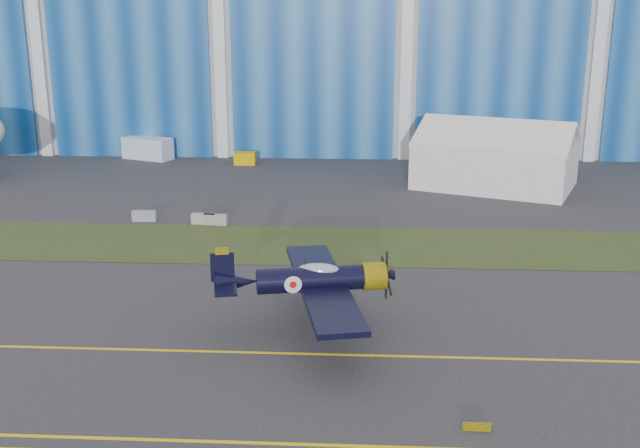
# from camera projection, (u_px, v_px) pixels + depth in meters

# --- Properties ---
(ground) EXTENTS (260.00, 260.00, 0.00)m
(ground) POSITION_uv_depth(u_px,v_px,m) (76.00, 311.00, 44.71)
(ground) COLOR #36353A
(ground) RESTS_ON ground
(grass_median) EXTENTS (260.00, 10.00, 0.02)m
(grass_median) POSITION_uv_depth(u_px,v_px,m) (143.00, 242.00, 58.15)
(grass_median) COLOR #475128
(grass_median) RESTS_ON ground
(hangar) EXTENTS (220.00, 45.70, 30.00)m
(hangar) POSITION_uv_depth(u_px,v_px,m) (248.00, 28.00, 109.54)
(hangar) COLOR silver
(hangar) RESTS_ON ground
(taxiway_centreline) EXTENTS (200.00, 0.20, 0.02)m
(taxiway_centreline) POSITION_uv_depth(u_px,v_px,m) (42.00, 347.00, 39.90)
(taxiway_centreline) COLOR yellow
(taxiway_centreline) RESTS_ON ground
(guard_board_right) EXTENTS (1.20, 0.15, 0.35)m
(guard_board_right) POSITION_uv_depth(u_px,v_px,m) (477.00, 427.00, 31.96)
(guard_board_right) COLOR yellow
(guard_board_right) RESTS_ON ground
(warbird) EXTENTS (13.83, 15.65, 4.05)m
(warbird) POSITION_uv_depth(u_px,v_px,m) (311.00, 279.00, 41.07)
(warbird) COLOR black
(warbird) RESTS_ON ground
(tent) EXTENTS (18.20, 15.97, 7.04)m
(tent) POSITION_uv_depth(u_px,v_px,m) (496.00, 152.00, 75.78)
(tent) COLOR white
(tent) RESTS_ON ground
(shipping_container) EXTENTS (6.49, 4.49, 2.61)m
(shipping_container) POSITION_uv_depth(u_px,v_px,m) (148.00, 148.00, 90.53)
(shipping_container) COLOR silver
(shipping_container) RESTS_ON ground
(tug) EXTENTS (2.50, 1.59, 1.44)m
(tug) POSITION_uv_depth(u_px,v_px,m) (245.00, 158.00, 87.42)
(tug) COLOR #D8AF06
(tug) RESTS_ON ground
(barrier_a) EXTENTS (2.05, 0.79, 0.90)m
(barrier_a) POSITION_uv_depth(u_px,v_px,m) (144.00, 216.00, 63.83)
(barrier_a) COLOR gray
(barrier_a) RESTS_ON ground
(barrier_b) EXTENTS (2.05, 0.78, 0.90)m
(barrier_b) POSITION_uv_depth(u_px,v_px,m) (215.00, 220.00, 62.69)
(barrier_b) COLOR gray
(barrier_b) RESTS_ON ground
(barrier_c) EXTENTS (2.03, 0.70, 0.90)m
(barrier_c) POSITION_uv_depth(u_px,v_px,m) (204.00, 219.00, 62.94)
(barrier_c) COLOR #9F9F8F
(barrier_c) RESTS_ON ground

